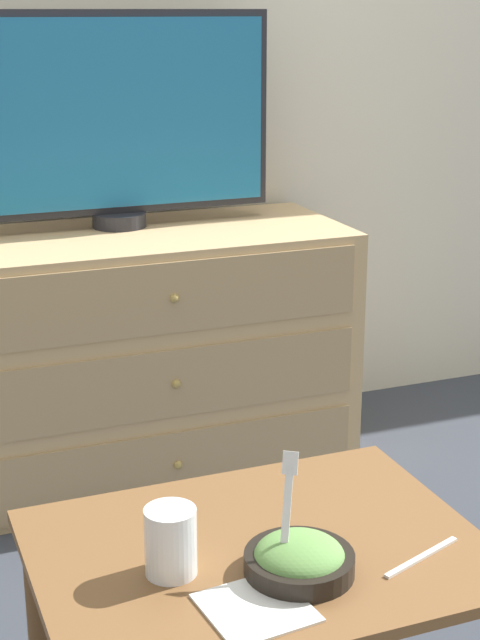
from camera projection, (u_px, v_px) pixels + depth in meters
ground_plane at (129, 428)px, 3.21m from camera, size 12.00×12.00×0.00m
wall_back at (111, 13)px, 2.84m from camera, size 12.00×0.05×2.60m
dresser at (149, 353)px, 2.85m from camera, size 1.14×0.53×0.72m
tv at (115, 118)px, 2.72m from camera, size 0.90×0.15×0.60m
coffee_table at (259, 592)px, 1.62m from camera, size 0.73×0.55×0.48m
takeout_bowl at (299, 559)px, 1.51m from camera, size 0.17×0.17×0.19m
drink_cup at (171, 545)px, 1.51m from camera, size 0.08×0.08×0.11m
napkin at (256, 608)px, 1.43m from camera, size 0.16×0.16×0.00m
knife at (422, 557)px, 1.56m from camera, size 0.17×0.07×0.01m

